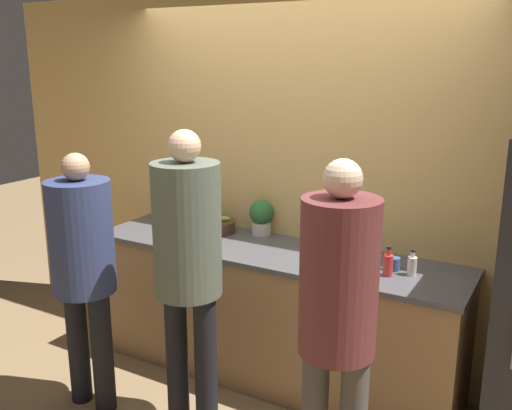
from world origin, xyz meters
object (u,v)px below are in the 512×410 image
fruit_bowl (216,226)px  bottle_clear (412,265)px  person_left (83,258)px  person_right (338,310)px  person_center (188,255)px  bottle_red (388,264)px  bottle_amber (193,237)px  cup_white (159,213)px  cup_blue (394,264)px  utensil_crock (171,212)px  potted_plant (261,216)px

fruit_bowl → bottle_clear: bottle_clear is taller
person_left → person_right: (1.64, -0.02, 0.06)m
person_left → person_center: bearing=11.5°
bottle_red → bottle_amber: bottle_red is taller
person_right → bottle_clear: person_right is taller
bottle_clear → bottle_amber: bearing=-171.7°
cup_white → cup_blue: bearing=-6.0°
bottle_red → cup_white: (-1.94, 0.31, -0.03)m
person_center → cup_blue: (0.94, 0.76, -0.13)m
fruit_bowl → utensil_crock: bearing=171.1°
person_left → bottle_clear: bearing=26.6°
bottle_amber → fruit_bowl: bearing=98.0°
cup_white → potted_plant: potted_plant is taller
person_left → utensil_crock: bearing=100.1°
cup_blue → fruit_bowl: bearing=175.1°
person_left → fruit_bowl: size_ratio=5.87×
utensil_crock → potted_plant: potted_plant is taller
fruit_bowl → potted_plant: (0.31, 0.11, 0.09)m
fruit_bowl → bottle_clear: 1.47m
person_center → fruit_bowl: size_ratio=6.46×
bottle_amber → person_right: bearing=-27.8°
bottle_amber → cup_white: bearing=146.0°
cup_blue → cup_white: size_ratio=0.86×
bottle_red → bottle_amber: size_ratio=1.06×
utensil_crock → person_left: bearing=-79.9°
fruit_bowl → bottle_clear: (1.46, -0.14, 0.02)m
fruit_bowl → cup_blue: (1.34, -0.12, -0.00)m
bottle_red → potted_plant: 1.08m
utensil_crock → bottle_clear: (1.93, -0.22, -0.01)m
person_left → person_center: (0.68, 0.14, 0.10)m
utensil_crock → cup_blue: (1.81, -0.19, -0.03)m
utensil_crock → bottle_amber: 0.67m
person_center → bottle_amber: bearing=123.6°
bottle_red → bottle_clear: bearing=32.7°
fruit_bowl → bottle_red: (1.34, -0.22, 0.03)m
person_left → bottle_red: 1.80m
cup_white → utensil_crock: bearing=-6.5°
person_right → fruit_bowl: size_ratio=6.28×
person_left → cup_white: size_ratio=17.66×
bottle_red → bottle_clear: (0.12, 0.08, -0.01)m
utensil_crock → cup_white: 0.13m
bottle_red → cup_white: bottle_red is taller
person_right → cup_white: bearing=150.1°
person_center → bottle_amber: person_center is taller
person_center → bottle_amber: (-0.35, 0.53, -0.10)m
fruit_bowl → cup_white: fruit_bowl is taller
utensil_crock → bottle_clear: 1.94m
cup_blue → potted_plant: potted_plant is taller
person_right → bottle_clear: size_ratio=11.04×
bottle_amber → potted_plant: (0.27, 0.46, 0.07)m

